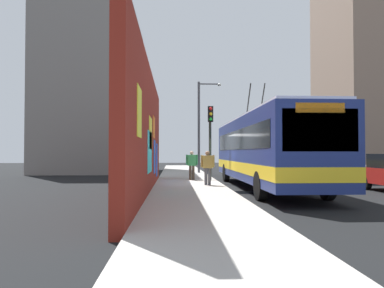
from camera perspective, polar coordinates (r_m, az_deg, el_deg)
The scene contains 14 objects.
ground_plane at distance 17.87m, azimuth 4.56°, elevation -6.61°, with size 80.00×80.00×0.00m, color black.
sidewalk_slab at distance 17.73m, azimuth -0.61°, elevation -6.41°, with size 48.00×3.20×0.15m, color #ADA8A0.
graffiti_wall at distance 14.17m, azimuth -7.11°, elevation 1.83°, with size 14.93×0.32×4.85m.
building_far_left at distance 32.58m, azimuth -15.20°, elevation 7.40°, with size 10.73×7.51×13.14m.
building_far_right at distance 39.14m, azimuth 27.20°, elevation 10.15°, with size 9.28×9.28×18.70m.
city_bus at distance 16.65m, azimuth 11.38°, elevation -0.71°, with size 12.56×2.61×5.05m.
parked_car_white at distance 21.89m, azimuth 22.30°, elevation -3.36°, with size 4.16×1.82×1.58m.
parked_car_dark_gray at distance 26.76m, azimuth 17.47°, elevation -3.02°, with size 4.49×1.76×1.58m.
parked_car_silver at distance 32.58m, azimuth 13.71°, elevation -2.73°, with size 4.59×1.84×1.58m.
pedestrian_midblock at distance 19.48m, azimuth -0.03°, elevation -3.05°, with size 0.22×0.64×1.57m.
pedestrian_at_curb at distance 16.49m, azimuth 2.49°, elevation -3.38°, with size 0.22×0.64×1.56m.
traffic_light at distance 19.33m, azimuth 2.92°, elevation 2.22°, with size 0.49×0.28×3.99m.
street_lamp at distance 26.79m, azimuth 1.50°, elevation 3.75°, with size 0.44×1.77×6.75m.
curbside_puddle at distance 14.99m, azimuth 8.37°, elevation -7.60°, with size 1.18×1.18×0.00m, color black.
Camera 1 is at (-17.64, 2.31, 1.63)m, focal length 33.67 mm.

